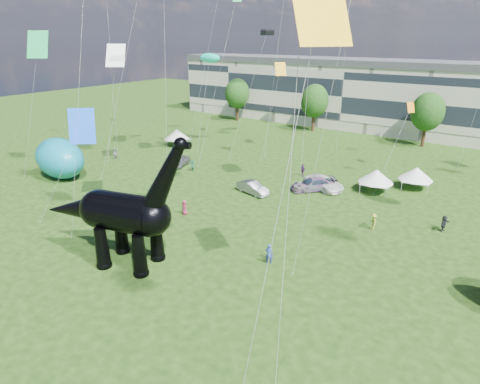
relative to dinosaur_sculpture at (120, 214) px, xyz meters
The scene contains 15 objects.
ground 5.39m from the dinosaur_sculpture, ahead, with size 220.00×220.00×0.00m, color #16330C.
terrace_row 62.00m from the dinosaur_sculpture, 94.36° to the left, with size 78.00×11.00×12.00m, color beige.
tree_far_left 59.20m from the dinosaur_sculpture, 116.83° to the left, with size 5.20×5.20×9.44m.
tree_mid_left 53.55m from the dinosaur_sculpture, 99.36° to the left, with size 5.20×5.20×9.44m.
tree_mid_right 54.03m from the dinosaur_sculpture, 77.93° to the left, with size 5.20×5.20×9.44m.
dinosaur_sculpture is the anchor object (origin of this frame).
car_silver 26.13m from the dinosaur_sculpture, 123.31° to the left, with size 1.61×4.01×1.37m, color #A5A5AA.
car_grey 19.05m from the dinosaur_sculpture, 89.73° to the left, with size 1.49×4.27×1.41m, color gray.
car_white 25.94m from the dinosaur_sculpture, 76.00° to the left, with size 2.47×5.36×1.49m, color white.
car_dark 24.55m from the dinosaur_sculpture, 77.16° to the left, with size 2.16×5.32×1.54m, color #595960.
gazebo_near 29.99m from the dinosaur_sculpture, 67.29° to the left, with size 4.46×4.46×2.75m.
gazebo_far 34.92m from the dinosaur_sculpture, 64.27° to the left, with size 4.65×4.65×2.70m.
gazebo_left 37.14m from the dinosaur_sculpture, 127.18° to the left, with size 4.46×4.46×2.80m.
inflatable_teal 25.15m from the dinosaur_sculpture, 158.79° to the left, with size 8.29×5.18×5.18m, color #0D82A0.
visitors 20.39m from the dinosaur_sculpture, 77.51° to the left, with size 48.52×28.80×1.78m.
Camera 1 is at (20.95, -17.63, 17.31)m, focal length 30.00 mm.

